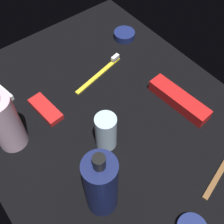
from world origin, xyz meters
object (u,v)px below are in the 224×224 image
(lotion_bottle, at_px, (101,186))
(deodorant_stick, at_px, (106,132))
(bodywash_bottle, at_px, (4,122))
(toothpaste_box_red, at_px, (179,100))
(toothbrush_yellow, at_px, (101,72))
(cream_tin_right, at_px, (124,35))
(snack_bar_red, at_px, (46,109))

(lotion_bottle, height_order, deodorant_stick, lotion_bottle)
(bodywash_bottle, height_order, toothpaste_box_red, bodywash_bottle)
(toothbrush_yellow, bearing_deg, lotion_bottle, -36.39)
(deodorant_stick, bearing_deg, toothbrush_yellow, 146.31)
(deodorant_stick, xyz_separation_m, cream_tin_right, (-0.27, 0.28, -0.04))
(toothpaste_box_red, relative_size, cream_tin_right, 2.64)
(deodorant_stick, bearing_deg, cream_tin_right, 134.09)
(toothpaste_box_red, xyz_separation_m, cream_tin_right, (-0.29, 0.06, -0.01))
(deodorant_stick, bearing_deg, snack_bar_red, -159.29)
(lotion_bottle, xyz_separation_m, cream_tin_right, (-0.38, 0.37, -0.08))
(deodorant_stick, bearing_deg, toothpaste_box_red, 84.33)
(bodywash_bottle, relative_size, snack_bar_red, 1.72)
(bodywash_bottle, height_order, cream_tin_right, bodywash_bottle)
(lotion_bottle, xyz_separation_m, bodywash_bottle, (-0.25, -0.08, -0.01))
(bodywash_bottle, xyz_separation_m, toothpaste_box_red, (0.17, 0.40, -0.06))
(bodywash_bottle, distance_m, snack_bar_red, 0.13)
(lotion_bottle, relative_size, deodorant_stick, 2.01)
(deodorant_stick, xyz_separation_m, toothpaste_box_red, (0.02, 0.22, -0.04))
(bodywash_bottle, xyz_separation_m, cream_tin_right, (-0.13, 0.45, -0.07))
(deodorant_stick, distance_m, cream_tin_right, 0.39)
(bodywash_bottle, relative_size, toothpaste_box_red, 1.01)
(toothpaste_box_red, height_order, cream_tin_right, toothpaste_box_red)
(snack_bar_red, bearing_deg, lotion_bottle, -10.72)
(toothbrush_yellow, xyz_separation_m, cream_tin_right, (-0.08, 0.15, 0.00))
(snack_bar_red, height_order, cream_tin_right, cream_tin_right)
(toothbrush_yellow, bearing_deg, snack_bar_red, -84.64)
(bodywash_bottle, bearing_deg, snack_bar_red, 105.98)
(deodorant_stick, height_order, toothbrush_yellow, deodorant_stick)
(cream_tin_right, bearing_deg, bodywash_bottle, -74.16)
(toothpaste_box_red, height_order, snack_bar_red, toothpaste_box_red)
(lotion_bottle, distance_m, deodorant_stick, 0.15)
(cream_tin_right, bearing_deg, deodorant_stick, -45.91)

